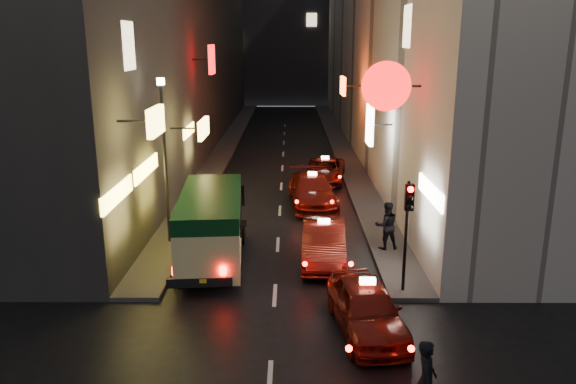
{
  "coord_description": "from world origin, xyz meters",
  "views": [
    {
      "loc": [
        0.46,
        -7.53,
        7.68
      ],
      "look_at": [
        0.4,
        13.0,
        2.12
      ],
      "focal_mm": 35.0,
      "sensor_mm": 36.0,
      "label": 1
    }
  ],
  "objects_px": {
    "minibus": "(211,219)",
    "taxi_near": "(367,304)",
    "pedestrian_crossing": "(427,375)",
    "traffic_light": "(408,213)",
    "lamp_post": "(165,150)"
  },
  "relations": [
    {
      "from": "minibus",
      "to": "taxi_near",
      "type": "xyz_separation_m",
      "value": [
        4.84,
        -4.94,
        -0.79
      ]
    },
    {
      "from": "taxi_near",
      "to": "pedestrian_crossing",
      "type": "relative_size",
      "value": 2.66
    },
    {
      "from": "pedestrian_crossing",
      "to": "traffic_light",
      "type": "relative_size",
      "value": 0.57
    },
    {
      "from": "minibus",
      "to": "traffic_light",
      "type": "xyz_separation_m",
      "value": [
        6.3,
        -2.76,
        1.08
      ]
    },
    {
      "from": "pedestrian_crossing",
      "to": "taxi_near",
      "type": "bearing_deg",
      "value": 20.89
    },
    {
      "from": "taxi_near",
      "to": "traffic_light",
      "type": "distance_m",
      "value": 3.23
    },
    {
      "from": "lamp_post",
      "to": "minibus",
      "type": "bearing_deg",
      "value": -42.95
    },
    {
      "from": "lamp_post",
      "to": "taxi_near",
      "type": "bearing_deg",
      "value": -44.88
    },
    {
      "from": "taxi_near",
      "to": "pedestrian_crossing",
      "type": "height_order",
      "value": "pedestrian_crossing"
    },
    {
      "from": "minibus",
      "to": "pedestrian_crossing",
      "type": "bearing_deg",
      "value": -56.76
    },
    {
      "from": "pedestrian_crossing",
      "to": "lamp_post",
      "type": "height_order",
      "value": "lamp_post"
    },
    {
      "from": "taxi_near",
      "to": "lamp_post",
      "type": "height_order",
      "value": "lamp_post"
    },
    {
      "from": "minibus",
      "to": "taxi_near",
      "type": "height_order",
      "value": "minibus"
    },
    {
      "from": "taxi_near",
      "to": "traffic_light",
      "type": "height_order",
      "value": "traffic_light"
    },
    {
      "from": "traffic_light",
      "to": "taxi_near",
      "type": "bearing_deg",
      "value": -123.68
    }
  ]
}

